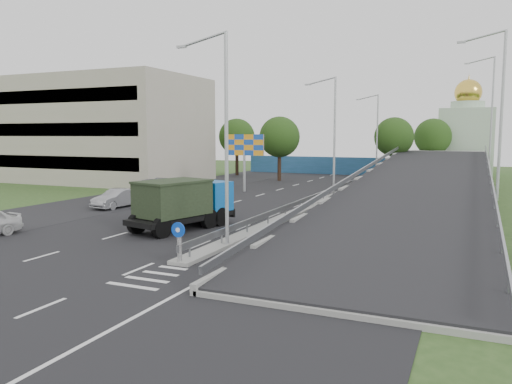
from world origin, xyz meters
The scene contains 22 objects.
ground centered at (0.00, 0.00, 0.00)m, with size 160.00×160.00×0.00m, color #2D4C1E.
road_surface centered at (-3.00, 20.00, 0.00)m, with size 26.00×90.00×0.04m, color black.
parking_strip centered at (-16.00, 20.00, 0.00)m, with size 8.00×90.00×0.05m, color black.
median centered at (0.00, 24.00, 0.10)m, with size 1.00×44.00×0.20m, color gray.
overpass_ramp centered at (7.50, 24.00, 1.75)m, with size 10.00×50.00×3.50m.
median_guardrail centered at (0.00, 24.00, 0.75)m, with size 0.09×44.00×0.71m.
sign_bollard centered at (0.00, 2.17, 1.03)m, with size 0.64×0.23×1.67m.
lamp_post_near centered at (0.11, 6.00, 5.81)m, with size 2.74×0.18×10.08m.
lamp_post_mid centered at (0.11, 26.00, 5.81)m, with size 2.74×0.18×10.08m.
lamp_post_far centered at (0.11, 46.00, 5.81)m, with size 2.74×0.18×10.08m.
beige_building centered at (-30.00, 32.00, 6.00)m, with size 24.00×14.00×12.00m, color #A8A38D.
blue_wall centered at (-4.00, 52.00, 1.20)m, with size 30.00×0.50×2.40m, color #215379.
church centered at (10.00, 60.00, 5.31)m, with size 7.00×7.00×13.80m.
billboard centered at (-9.00, 28.00, 4.19)m, with size 4.00×0.24×5.50m.
tree_left_mid centered at (-10.00, 40.00, 5.18)m, with size 4.80×4.80×7.60m.
tree_median_far centered at (2.00, 48.00, 5.18)m, with size 4.80×4.80×7.60m.
tree_left_far centered at (-18.00, 45.00, 5.18)m, with size 4.80×4.80×7.60m.
tree_ramp_far centered at (6.00, 55.00, 5.18)m, with size 4.80×4.80×7.60m.
dump_truck centered at (-4.19, 9.29, 1.61)m, with size 3.99×6.99×2.91m.
parked_car_b centered at (-13.32, 14.65, 0.71)m, with size 1.50×4.29×1.41m, color gray.
parked_car_c centered at (-12.70, 18.85, 0.78)m, with size 2.60×5.65×1.57m, color #333136.
parked_car_d centered at (-14.49, 20.09, 0.81)m, with size 2.26×5.55×1.61m, color #9B9EA3.
Camera 1 is at (11.11, -15.24, 5.48)m, focal length 35.00 mm.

